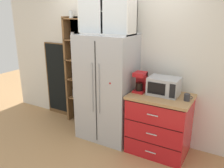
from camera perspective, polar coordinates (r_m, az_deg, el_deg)
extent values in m
plane|color=tan|center=(4.20, -1.41, -12.58)|extent=(10.81, 10.81, 0.00)
cube|color=silver|center=(4.07, 1.40, 5.74)|extent=(5.10, 0.10, 2.55)
cube|color=#ADAFB5|center=(3.86, -1.29, -1.02)|extent=(0.90, 0.64, 1.76)
cube|color=black|center=(3.60, -3.97, -2.45)|extent=(0.01, 0.01, 1.62)
cylinder|color=#ADAFB5|center=(3.59, -4.90, -1.02)|extent=(0.02, 0.02, 0.79)
cylinder|color=#ADAFB5|center=(3.53, -3.29, -1.32)|extent=(0.02, 0.02, 0.79)
cube|color=red|center=(3.40, -0.50, 0.16)|extent=(0.02, 0.01, 0.02)
cube|color=brown|center=(4.50, -7.25, 3.22)|extent=(0.56, 0.04, 2.01)
cube|color=brown|center=(4.56, -10.57, 3.24)|extent=(0.04, 0.20, 2.01)
cube|color=brown|center=(4.27, -5.65, 2.49)|extent=(0.04, 0.20, 2.01)
cube|color=brown|center=(4.57, -7.91, -3.47)|extent=(0.50, 0.20, 0.02)
cylinder|color=silver|center=(4.60, -9.12, -2.31)|extent=(0.08, 0.08, 0.14)
cylinder|color=white|center=(4.61, -9.11, -2.56)|extent=(0.07, 0.07, 0.09)
cylinder|color=#B2B2B7|center=(4.58, -9.16, -1.43)|extent=(0.07, 0.07, 0.01)
cylinder|color=silver|center=(4.47, -6.87, -2.83)|extent=(0.07, 0.07, 0.13)
cylinder|color=#B77A38|center=(4.48, -6.86, -3.07)|extent=(0.06, 0.06, 0.09)
cylinder|color=#B2B2B7|center=(4.45, -6.90, -1.95)|extent=(0.07, 0.07, 0.01)
cube|color=brown|center=(4.45, -8.11, 1.01)|extent=(0.50, 0.20, 0.02)
cylinder|color=silver|center=(4.51, -9.09, 1.93)|extent=(0.06, 0.06, 0.09)
cylinder|color=#382316|center=(4.51, -9.09, 1.76)|extent=(0.05, 0.05, 0.06)
cylinder|color=#B2B2B7|center=(4.50, -9.13, 2.57)|extent=(0.06, 0.06, 0.01)
cylinder|color=silver|center=(4.35, -7.07, 1.74)|extent=(0.08, 0.08, 0.13)
cylinder|color=beige|center=(4.36, -7.06, 1.48)|extent=(0.07, 0.07, 0.09)
cylinder|color=#B2B2B7|center=(4.33, -7.10, 2.67)|extent=(0.08, 0.08, 0.01)
cube|color=brown|center=(4.36, -8.31, 5.70)|extent=(0.50, 0.20, 0.02)
cylinder|color=silver|center=(4.43, -9.28, 6.64)|extent=(0.06, 0.06, 0.10)
cylinder|color=#E0C67F|center=(4.43, -9.27, 6.44)|extent=(0.06, 0.06, 0.07)
cylinder|color=#B2B2B7|center=(4.42, -9.32, 7.37)|extent=(0.06, 0.06, 0.01)
cylinder|color=silver|center=(4.28, -7.36, 6.54)|extent=(0.07, 0.07, 0.13)
cylinder|color=#2D2D2D|center=(4.29, -7.35, 6.28)|extent=(0.06, 0.06, 0.09)
cylinder|color=#B2B2B7|center=(4.27, -7.39, 7.46)|extent=(0.07, 0.07, 0.01)
cube|color=brown|center=(4.30, -8.53, 10.56)|extent=(0.50, 0.20, 0.02)
cylinder|color=silver|center=(4.36, -9.61, 11.52)|extent=(0.07, 0.07, 0.12)
cylinder|color=#CCB78C|center=(4.36, -9.60, 11.28)|extent=(0.06, 0.06, 0.08)
cylinder|color=#B2B2B7|center=(4.35, -9.66, 12.38)|extent=(0.07, 0.07, 0.01)
cylinder|color=silver|center=(4.22, -7.55, 11.39)|extent=(0.08, 0.08, 0.12)
cylinder|color=brown|center=(4.22, -7.54, 11.16)|extent=(0.07, 0.07, 0.08)
cylinder|color=#B2B2B7|center=(4.21, -7.58, 12.25)|extent=(0.08, 0.08, 0.01)
cube|color=brown|center=(4.27, -8.76, 15.51)|extent=(0.50, 0.20, 0.02)
cylinder|color=silver|center=(4.32, -10.01, 16.42)|extent=(0.07, 0.07, 0.12)
cylinder|color=white|center=(4.32, -10.00, 16.18)|extent=(0.06, 0.06, 0.08)
cylinder|color=#B2B2B7|center=(4.32, -10.06, 17.33)|extent=(0.07, 0.07, 0.01)
cube|color=red|center=(3.68, 11.47, -9.77)|extent=(0.87, 0.63, 0.88)
cube|color=tan|center=(3.49, 11.92, -3.03)|extent=(0.90, 0.66, 0.04)
cube|color=black|center=(3.49, 9.56, -14.25)|extent=(0.85, 0.00, 0.01)
cube|color=silver|center=(3.55, 9.39, -16.17)|extent=(0.16, 0.01, 0.01)
cube|color=black|center=(3.34, 9.81, -9.96)|extent=(0.85, 0.00, 0.01)
cube|color=silver|center=(3.40, 9.64, -12.04)|extent=(0.16, 0.01, 0.01)
cube|color=black|center=(3.22, 10.08, -5.31)|extent=(0.85, 0.00, 0.01)
cube|color=silver|center=(3.27, 9.90, -7.55)|extent=(0.16, 0.01, 0.01)
cube|color=#ADAFB5|center=(3.48, 12.60, -0.51)|extent=(0.44, 0.32, 0.26)
cube|color=black|center=(3.35, 10.76, -1.10)|extent=(0.26, 0.01, 0.17)
cube|color=black|center=(3.29, 14.54, -1.72)|extent=(0.08, 0.01, 0.20)
cube|color=red|center=(3.57, 6.76, -1.70)|extent=(0.17, 0.20, 0.03)
cube|color=red|center=(3.59, 7.28, 0.65)|extent=(0.17, 0.06, 0.30)
cube|color=red|center=(3.49, 6.91, 2.41)|extent=(0.17, 0.20, 0.06)
cylinder|color=black|center=(3.54, 6.73, -0.60)|extent=(0.11, 0.11, 0.12)
cylinder|color=#2D2D33|center=(3.35, 17.88, -3.13)|extent=(0.08, 0.08, 0.10)
torus|color=#2D2D33|center=(3.34, 18.76, -3.20)|extent=(0.05, 0.01, 0.05)
cylinder|color=silver|center=(3.54, 12.38, -1.69)|extent=(0.07, 0.07, 0.09)
torus|color=silver|center=(3.53, 13.14, -1.75)|extent=(0.05, 0.01, 0.05)
cylinder|color=silver|center=(3.47, 12.12, -1.39)|extent=(0.07, 0.07, 0.16)
cone|color=silver|center=(3.45, 12.21, -0.05)|extent=(0.07, 0.07, 0.04)
cylinder|color=silver|center=(3.44, 12.24, 0.43)|extent=(0.03, 0.03, 0.07)
cylinder|color=black|center=(3.43, 12.28, 1.07)|extent=(0.03, 0.03, 0.01)
cube|color=silver|center=(3.80, -0.03, 17.41)|extent=(0.87, 0.02, 0.68)
cube|color=silver|center=(3.69, -1.22, 12.26)|extent=(0.87, 0.32, 0.02)
cube|color=silver|center=(3.91, -6.83, 17.29)|extent=(0.02, 0.32, 0.68)
cube|color=silver|center=(3.48, 5.03, 17.34)|extent=(0.02, 0.32, 0.68)
cube|color=silver|center=(3.68, -1.25, 17.40)|extent=(0.84, 0.30, 0.02)
cube|color=silver|center=(3.67, -5.60, 17.33)|extent=(0.40, 0.01, 0.64)
cube|color=silver|center=(3.43, 0.61, 17.40)|extent=(0.40, 0.01, 0.64)
cylinder|color=silver|center=(3.85, -5.19, 12.60)|extent=(0.05, 0.05, 0.00)
cylinder|color=silver|center=(3.85, -5.20, 13.09)|extent=(0.01, 0.01, 0.07)
cone|color=silver|center=(3.85, -5.23, 13.98)|extent=(0.06, 0.06, 0.05)
cylinder|color=silver|center=(3.54, 3.09, 12.22)|extent=(0.05, 0.05, 0.00)
cylinder|color=silver|center=(3.54, 3.10, 12.75)|extent=(0.01, 0.01, 0.07)
cone|color=silver|center=(3.54, 3.12, 13.72)|extent=(0.06, 0.06, 0.05)
cylinder|color=white|center=(3.82, -4.78, 17.96)|extent=(0.06, 0.06, 0.07)
cylinder|color=white|center=(3.68, -1.26, 18.03)|extent=(0.06, 0.06, 0.07)
cylinder|color=white|center=(3.55, 2.53, 18.04)|extent=(0.06, 0.06, 0.07)
cube|color=brown|center=(4.91, -13.02, 1.04)|extent=(0.60, 0.04, 1.50)
cube|color=black|center=(4.89, -13.20, 1.32)|extent=(0.54, 0.01, 1.40)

